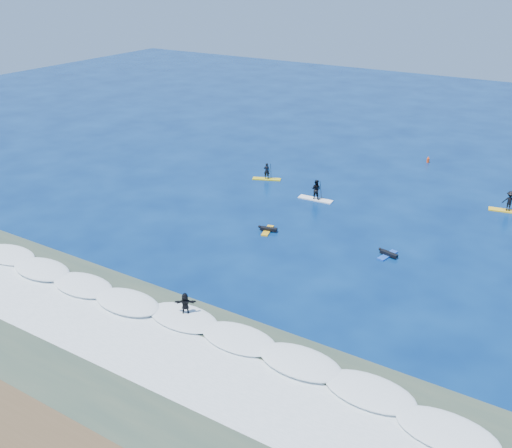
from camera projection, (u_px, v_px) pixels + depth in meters
The scene contains 12 objects.
ground at pixel (254, 252), 42.34m from camera, with size 160.00×160.00×0.00m, color #041B4B.
wet_sand_strip at pixel (3, 440), 25.75m from camera, with size 90.00×5.00×0.08m, color #4F3C25.
shallow_water at pixel (120, 352), 31.54m from camera, with size 90.00×13.00×0.01m, color #314336.
breaking_wave at pixel (167, 317), 34.63m from camera, with size 40.00×6.00×0.30m, color white.
whitewater at pixel (133, 343), 32.31m from camera, with size 34.00×5.00×0.02m, color silver.
sup_paddler_left at pixel (267, 174), 56.26m from camera, with size 2.85×1.73×1.96m.
sup_paddler_center at pixel (316, 191), 51.35m from camera, with size 3.22×0.98×2.23m.
sup_paddler_right at pixel (509, 202), 48.92m from camera, with size 3.18×1.33×2.17m.
prone_paddler_near at pixel (268, 230), 45.62m from camera, with size 1.58×2.06×0.42m.
prone_paddler_far at pixel (388, 254), 41.78m from camera, with size 1.57×2.05×0.42m.
wave_surfer at pixel (185, 305), 34.27m from camera, with size 2.09×1.67×1.54m.
marker_buoy at pixel (428, 160), 61.14m from camera, with size 0.30×0.30×0.71m.
Camera 1 is at (19.92, -31.85, 19.65)m, focal length 40.00 mm.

